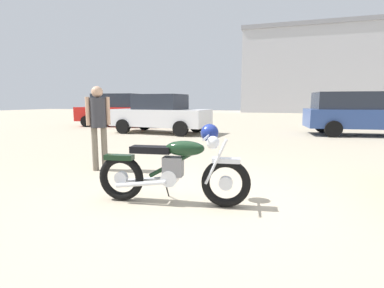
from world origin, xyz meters
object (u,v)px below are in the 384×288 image
Objects in this scene: pale_sedan_back at (115,110)px; silver_sedan_mid at (367,109)px; dark_sedan_left at (366,112)px; vintage_motorcycle at (176,168)px; bystander at (98,119)px; white_estate_far at (160,114)px.

pale_sedan_back reaches higher than silver_sedan_mid.
pale_sedan_back reaches higher than dark_sedan_left.
vintage_motorcycle is 0.52× the size of pale_sedan_back.
white_estate_far is (-1.57, 6.71, -0.18)m from bystander.
bystander is at bearing 108.40° from white_estate_far.
silver_sedan_mid is (5.91, 14.89, 0.45)m from vintage_motorcycle.
dark_sedan_left is (4.55, 9.59, 0.45)m from vintage_motorcycle.
bystander is at bearing 114.90° from pale_sedan_back.
white_estate_far is at bearing 155.49° from bystander.
pale_sedan_back is 4.57m from white_estate_far.
silver_sedan_mid and dark_sedan_left have the same top height.
vintage_motorcycle is 1.25× the size of bystander.
bystander is 0.41× the size of pale_sedan_back.
dark_sedan_left is at bearing 169.97° from pale_sedan_back.
white_estate_far is (-3.68, 8.06, 0.34)m from vintage_motorcycle.
dark_sedan_left is at bearing -109.02° from silver_sedan_mid.
bystander is 10.68m from pale_sedan_back.
dark_sedan_left reaches higher than white_estate_far.
vintage_motorcycle is 10.62m from dark_sedan_left.
vintage_motorcycle is 16.02m from silver_sedan_mid.
dark_sedan_left is at bearing 103.35° from bystander.
vintage_motorcycle is at bearing -116.33° from silver_sedan_mid.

